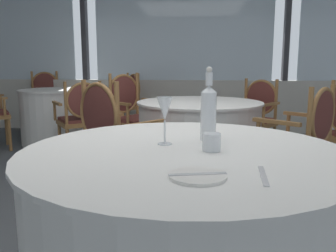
{
  "coord_description": "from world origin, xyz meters",
  "views": [
    {
      "loc": [
        0.36,
        -2.2,
        1.11
      ],
      "look_at": [
        0.2,
        -0.66,
        0.83
      ],
      "focal_mm": 37.44,
      "sensor_mm": 36.0,
      "label": 1
    }
  ],
  "objects_px": {
    "water_bottle": "(208,111)",
    "dining_chair_1_2": "(255,113)",
    "wine_glass": "(165,110)",
    "side_plate": "(198,176)",
    "dining_chair_2_3": "(47,96)",
    "dining_chair_1_0": "(113,136)",
    "dining_chair_2_2": "(127,99)",
    "dining_chair_1_1": "(304,137)",
    "dining_chair_2_1": "(81,114)",
    "water_tumbler": "(212,142)",
    "dining_chair_1_3": "(130,110)"
  },
  "relations": [
    {
      "from": "dining_chair_2_3",
      "to": "dining_chair_1_1",
      "type": "bearing_deg",
      "value": 13.8
    },
    {
      "from": "dining_chair_1_2",
      "to": "wine_glass",
      "type": "bearing_deg",
      "value": 22.11
    },
    {
      "from": "dining_chair_1_0",
      "to": "dining_chair_1_2",
      "type": "relative_size",
      "value": 1.06
    },
    {
      "from": "dining_chair_1_0",
      "to": "dining_chair_1_1",
      "type": "xyz_separation_m",
      "value": [
        1.44,
        0.17,
        -0.01
      ]
    },
    {
      "from": "dining_chair_2_3",
      "to": "dining_chair_2_2",
      "type": "bearing_deg",
      "value": 44.91
    },
    {
      "from": "water_bottle",
      "to": "dining_chair_2_3",
      "type": "distance_m",
      "value": 4.76
    },
    {
      "from": "wine_glass",
      "to": "dining_chair_1_1",
      "type": "relative_size",
      "value": 0.22
    },
    {
      "from": "dining_chair_1_0",
      "to": "dining_chair_2_2",
      "type": "relative_size",
      "value": 1.02
    },
    {
      "from": "water_bottle",
      "to": "dining_chair_1_2",
      "type": "xyz_separation_m",
      "value": [
        0.57,
        2.52,
        -0.35
      ]
    },
    {
      "from": "side_plate",
      "to": "dining_chair_1_1",
      "type": "relative_size",
      "value": 0.19
    },
    {
      "from": "dining_chair_2_1",
      "to": "dining_chair_2_3",
      "type": "xyz_separation_m",
      "value": [
        -1.17,
        1.63,
        0.05
      ]
    },
    {
      "from": "dining_chair_2_1",
      "to": "side_plate",
      "type": "bearing_deg",
      "value": 170.57
    },
    {
      "from": "dining_chair_1_1",
      "to": "dining_chair_2_1",
      "type": "distance_m",
      "value": 2.53
    },
    {
      "from": "side_plate",
      "to": "dining_chair_2_3",
      "type": "xyz_separation_m",
      "value": [
        -2.59,
        4.52,
        -0.18
      ]
    },
    {
      "from": "water_bottle",
      "to": "dining_chair_1_3",
      "type": "bearing_deg",
      "value": 110.33
    },
    {
      "from": "side_plate",
      "to": "dining_chair_2_1",
      "type": "xyz_separation_m",
      "value": [
        -1.42,
        2.89,
        -0.23
      ]
    },
    {
      "from": "side_plate",
      "to": "wine_glass",
      "type": "height_order",
      "value": "wine_glass"
    },
    {
      "from": "dining_chair_2_2",
      "to": "dining_chair_1_3",
      "type": "bearing_deg",
      "value": 68.77
    },
    {
      "from": "dining_chair_1_0",
      "to": "dining_chair_2_2",
      "type": "xyz_separation_m",
      "value": [
        -0.52,
        2.82,
        -0.0
      ]
    },
    {
      "from": "wine_glass",
      "to": "dining_chair_1_3",
      "type": "bearing_deg",
      "value": 105.43
    },
    {
      "from": "water_bottle",
      "to": "dining_chair_1_1",
      "type": "xyz_separation_m",
      "value": [
        0.74,
        1.08,
        -0.33
      ]
    },
    {
      "from": "water_bottle",
      "to": "dining_chair_1_2",
      "type": "bearing_deg",
      "value": 77.22
    },
    {
      "from": "dining_chair_1_0",
      "to": "dining_chair_2_1",
      "type": "xyz_separation_m",
      "value": [
        -0.76,
        1.42,
        -0.04
      ]
    },
    {
      "from": "dining_chair_1_1",
      "to": "dining_chair_2_1",
      "type": "relative_size",
      "value": 1.04
    },
    {
      "from": "dining_chair_2_2",
      "to": "dining_chair_2_3",
      "type": "xyz_separation_m",
      "value": [
        -1.4,
        0.23,
        0.01
      ]
    },
    {
      "from": "dining_chair_2_2",
      "to": "side_plate",
      "type": "bearing_deg",
      "value": 69.86
    },
    {
      "from": "side_plate",
      "to": "dining_chair_1_2",
      "type": "bearing_deg",
      "value": 78.81
    },
    {
      "from": "dining_chair_1_2",
      "to": "dining_chair_2_2",
      "type": "height_order",
      "value": "dining_chair_2_2"
    },
    {
      "from": "dining_chair_1_1",
      "to": "dining_chair_2_1",
      "type": "bearing_deg",
      "value": 8.66
    },
    {
      "from": "water_tumbler",
      "to": "dining_chair_1_0",
      "type": "bearing_deg",
      "value": 122.65
    },
    {
      "from": "water_tumbler",
      "to": "dining_chair_2_1",
      "type": "bearing_deg",
      "value": 120.08
    },
    {
      "from": "water_tumbler",
      "to": "dining_chair_2_1",
      "type": "height_order",
      "value": "dining_chair_2_1"
    },
    {
      "from": "side_plate",
      "to": "dining_chair_1_1",
      "type": "bearing_deg",
      "value": 64.65
    },
    {
      "from": "wine_glass",
      "to": "dining_chair_1_0",
      "type": "relative_size",
      "value": 0.21
    },
    {
      "from": "water_tumbler",
      "to": "dining_chair_1_0",
      "type": "distance_m",
      "value": 1.34
    },
    {
      "from": "dining_chair_1_0",
      "to": "water_bottle",
      "type": "bearing_deg",
      "value": -103.98
    },
    {
      "from": "dining_chair_1_2",
      "to": "dining_chair_2_1",
      "type": "xyz_separation_m",
      "value": [
        -2.03,
        -0.19,
        -0.02
      ]
    },
    {
      "from": "water_bottle",
      "to": "dining_chair_1_2",
      "type": "distance_m",
      "value": 2.6
    },
    {
      "from": "side_plate",
      "to": "water_bottle",
      "type": "height_order",
      "value": "water_bottle"
    },
    {
      "from": "water_tumbler",
      "to": "dining_chair_1_3",
      "type": "xyz_separation_m",
      "value": [
        -0.88,
        2.56,
        -0.21
      ]
    },
    {
      "from": "dining_chair_2_1",
      "to": "dining_chair_1_2",
      "type": "bearing_deg",
      "value": -120.38
    },
    {
      "from": "water_bottle",
      "to": "dining_chair_1_1",
      "type": "bearing_deg",
      "value": 55.63
    },
    {
      "from": "dining_chair_2_1",
      "to": "dining_chair_2_2",
      "type": "bearing_deg",
      "value": -45.06
    },
    {
      "from": "side_plate",
      "to": "dining_chair_2_3",
      "type": "relative_size",
      "value": 0.19
    },
    {
      "from": "water_bottle",
      "to": "wine_glass",
      "type": "relative_size",
      "value": 1.62
    },
    {
      "from": "side_plate",
      "to": "water_bottle",
      "type": "xyz_separation_m",
      "value": [
        0.04,
        0.56,
        0.13
      ]
    },
    {
      "from": "water_bottle",
      "to": "dining_chair_1_0",
      "type": "bearing_deg",
      "value": 127.72
    },
    {
      "from": "water_tumbler",
      "to": "dining_chair_1_3",
      "type": "height_order",
      "value": "dining_chair_1_3"
    },
    {
      "from": "dining_chair_1_3",
      "to": "dining_chair_2_1",
      "type": "relative_size",
      "value": 1.1
    },
    {
      "from": "dining_chair_1_1",
      "to": "dining_chair_1_2",
      "type": "bearing_deg",
      "value": -45.02
    }
  ]
}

